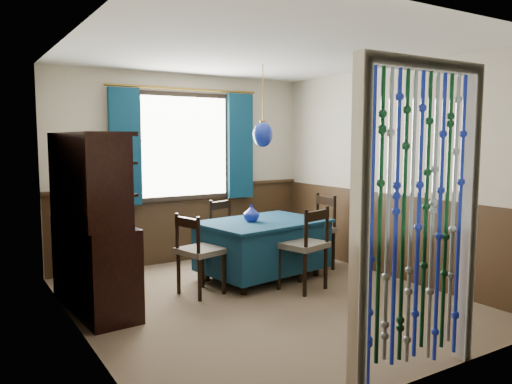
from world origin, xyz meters
TOP-DOWN VIEW (x-y plane):
  - floor at (0.00, 0.00)m, footprint 4.00×4.00m
  - ceiling at (0.00, 0.00)m, footprint 4.00×4.00m
  - wall_back at (0.00, 2.00)m, footprint 3.60×0.00m
  - wall_front at (0.00, -2.00)m, footprint 3.60×0.00m
  - wall_left at (-1.80, 0.00)m, footprint 0.00×4.00m
  - wall_right at (1.80, 0.00)m, footprint 0.00×4.00m
  - wainscot_back at (0.00, 1.99)m, footprint 3.60×0.00m
  - wainscot_front at (0.00, -1.99)m, footprint 3.60×0.00m
  - wainscot_left at (-1.79, 0.00)m, footprint 0.00×4.00m
  - wainscot_right at (1.79, 0.00)m, footprint 0.00×4.00m
  - window at (0.00, 1.95)m, footprint 1.32×0.12m
  - doorway at (0.00, -1.94)m, footprint 1.16×0.12m
  - dining_table at (0.43, 0.69)m, footprint 1.58×1.21m
  - chair_near at (0.57, 0.06)m, footprint 0.56×0.54m
  - chair_far at (0.34, 1.36)m, footprint 0.55×0.54m
  - chair_left at (-0.49, 0.52)m, footprint 0.50×0.52m
  - chair_right at (1.26, 0.75)m, footprint 0.49×0.51m
  - sideboard at (-1.55, 0.63)m, footprint 0.55×1.34m
  - pendant_lamp at (0.43, 0.69)m, footprint 0.23×0.23m
  - vase_table at (0.28, 0.70)m, footprint 0.22×0.22m
  - bowl_shelf at (-1.49, 0.29)m, footprint 0.25×0.25m
  - vase_sideboard at (-1.49, 0.85)m, footprint 0.22×0.22m

SIDE VIEW (x-z plane):
  - floor at x=0.00m, z-range 0.00..0.00m
  - dining_table at x=0.43m, z-range 0.06..0.75m
  - chair_left at x=-0.49m, z-range 0.03..0.90m
  - chair_far at x=0.34m, z-range 0.03..0.90m
  - chair_near at x=0.57m, z-range 0.03..0.95m
  - wainscot_back at x=0.00m, z-range -1.30..2.30m
  - wainscot_front at x=0.00m, z-range -1.30..2.30m
  - wainscot_left at x=-1.79m, z-range -1.50..2.50m
  - wainscot_right at x=1.79m, z-range -1.50..2.50m
  - chair_right at x=1.26m, z-range 0.03..0.97m
  - sideboard at x=-1.55m, z-range -0.26..1.45m
  - vase_table at x=0.28m, z-range 0.69..0.87m
  - vase_sideboard at x=-1.49m, z-range 0.86..1.04m
  - doorway at x=0.00m, z-range -0.04..2.14m
  - bowl_shelf at x=-1.49m, z-range 1.17..1.23m
  - wall_back at x=0.00m, z-range -0.55..3.05m
  - wall_front at x=0.00m, z-range -0.55..3.05m
  - wall_left at x=-1.80m, z-range -0.75..3.25m
  - wall_right at x=1.80m, z-range -0.75..3.25m
  - window at x=0.00m, z-range 0.84..2.26m
  - pendant_lamp at x=0.43m, z-range 1.24..2.18m
  - ceiling at x=0.00m, z-range 2.50..2.50m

